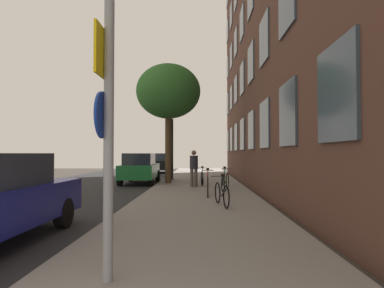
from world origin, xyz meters
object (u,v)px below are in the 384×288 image
bicycle_3 (202,178)px  car_2 (159,163)px  bicycle_0 (222,193)px  bicycle_2 (225,181)px  pedestrian_0 (194,166)px  car_1 (140,168)px  tree_near (168,92)px  traffic_light (170,138)px  sign_post (107,118)px  bicycle_1 (208,185)px

bicycle_3 → car_2: car_2 is taller
bicycle_0 → bicycle_2: (0.41, 4.11, 0.02)m
pedestrian_0 → car_1: bearing=135.3°
bicycle_0 → bicycle_2: size_ratio=0.94×
bicycle_2 → car_1: 6.09m
car_2 → tree_near: bearing=-80.6°
bicycle_0 → car_1: bearing=114.6°
tree_near → car_1: tree_near is taller
tree_near → traffic_light: bearing=92.2°
bicycle_2 → car_2: (-4.44, 14.22, 0.34)m
tree_near → car_2: (-1.79, 10.85, -3.94)m
bicycle_2 → sign_post: bearing=-102.3°
bicycle_0 → car_2: (-4.03, 18.33, 0.36)m
bicycle_1 → car_2: size_ratio=0.44×
bicycle_2 → bicycle_1: bearing=-114.7°
bicycle_0 → car_1: car_1 is taller
traffic_light → bicycle_0: bearing=-76.5°
bicycle_0 → bicycle_1: bearing=98.0°
traffic_light → tree_near: (0.08, -2.22, 2.25)m
sign_post → tree_near: tree_near is taller
sign_post → car_1: size_ratio=0.83×
sign_post → traffic_light: sign_post is taller
tree_near → bicycle_3: (1.72, -1.24, -4.30)m
sign_post → bicycle_2: size_ratio=2.02×
bicycle_0 → pedestrian_0: pedestrian_0 is taller
pedestrian_0 → car_1: 4.17m
sign_post → bicycle_1: size_ratio=1.99×
bicycle_2 → bicycle_3: bearing=113.6°
tree_near → car_1: size_ratio=1.43×
sign_post → pedestrian_0: 11.37m
bicycle_3 → car_1: 4.01m
tree_near → bicycle_3: size_ratio=3.85×
traffic_light → bicycle_0: 10.19m
traffic_light → bicycle_2: bearing=-63.9°
sign_post → bicycle_1: sign_post is taller
car_1 → bicycle_1: bearing=-59.5°
tree_near → car_1: (-1.62, 0.96, -3.93)m
traffic_light → pedestrian_0: 4.67m
bicycle_2 → bicycle_3: (-0.93, 2.14, -0.03)m
bicycle_1 → bicycle_3: size_ratio=1.12×
bicycle_0 → pedestrian_0: size_ratio=0.99×
car_1 → bicycle_2: bearing=-45.4°
tree_near → sign_post: bearing=-87.8°
tree_near → bicycle_2: tree_near is taller
tree_near → pedestrian_0: (1.34, -1.97, -3.71)m
tree_near → bicycle_0: (2.24, -7.48, -4.30)m
bicycle_1 → bicycle_3: (-0.18, 3.78, -0.03)m
tree_near → pedestrian_0: tree_near is taller
pedestrian_0 → car_2: bearing=103.7°
bicycle_1 → car_1: 6.94m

